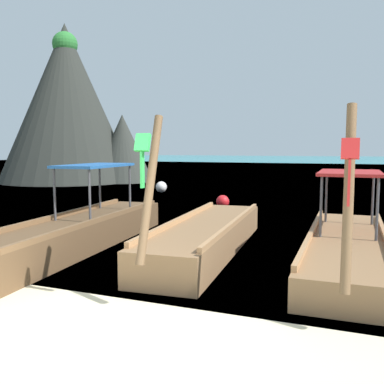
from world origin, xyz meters
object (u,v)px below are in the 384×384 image
karst_rock (71,107)px  mooring_buoy_far (161,187)px  longtail_boat_red_ribbon (347,246)px  mooring_buoy_near (223,202)px  longtail_boat_green_ribbon (207,236)px  longtail_boat_pink_ribbon (77,232)px

karst_rock → mooring_buoy_far: bearing=-27.7°
longtail_boat_red_ribbon → mooring_buoy_near: (-4.40, 6.12, -0.07)m
karst_rock → mooring_buoy_near: karst_rock is taller
longtail_boat_green_ribbon → longtail_boat_red_ribbon: (2.77, 0.16, -0.01)m
longtail_boat_green_ribbon → karst_rock: 21.51m
longtail_boat_red_ribbon → karst_rock: 23.40m
longtail_boat_red_ribbon → karst_rock: karst_rock is taller
longtail_boat_red_ribbon → mooring_buoy_near: size_ratio=13.43×
mooring_buoy_near → longtail_boat_red_ribbon: bearing=-54.3°
longtail_boat_pink_ribbon → mooring_buoy_near: longtail_boat_pink_ribbon is taller
longtail_boat_red_ribbon → longtail_boat_pink_ribbon: bearing=-169.7°
karst_rock → longtail_boat_green_ribbon: bearing=-45.4°
mooring_buoy_far → karst_rock: bearing=152.3°
longtail_boat_red_ribbon → mooring_buoy_far: 13.55m
karst_rock → mooring_buoy_near: bearing=-33.6°
mooring_buoy_near → mooring_buoy_far: size_ratio=0.87×
longtail_boat_green_ribbon → mooring_buoy_far: longtail_boat_green_ribbon is taller
longtail_boat_green_ribbon → mooring_buoy_near: size_ratio=13.32×
longtail_boat_pink_ribbon → longtail_boat_green_ribbon: size_ratio=1.13×
longtail_boat_red_ribbon → mooring_buoy_near: bearing=125.7°
mooring_buoy_near → mooring_buoy_far: bearing=137.0°
longtail_boat_pink_ribbon → mooring_buoy_near: size_ratio=14.99×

